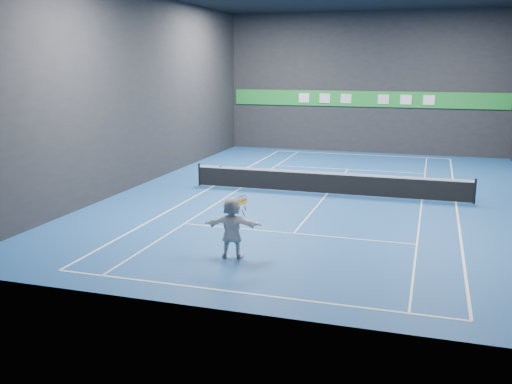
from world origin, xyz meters
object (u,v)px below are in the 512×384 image
(player, at_px, (232,227))
(tennis_ball, at_px, (221,166))
(tennis_net, at_px, (327,182))
(tennis_racket, at_px, (243,201))

(player, distance_m, tennis_ball, 1.86)
(tennis_net, distance_m, tennis_racket, 9.42)
(tennis_net, bearing_deg, tennis_racket, -95.33)
(tennis_racket, bearing_deg, player, -171.75)
(player, xyz_separation_m, tennis_racket, (0.33, 0.05, 0.84))
(tennis_ball, height_order, tennis_net, tennis_ball)
(tennis_net, relative_size, tennis_racket, 18.84)
(tennis_ball, distance_m, tennis_racket, 1.22)
(player, xyz_separation_m, tennis_net, (1.20, 9.35, -0.39))
(tennis_net, height_order, tennis_racket, tennis_racket)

